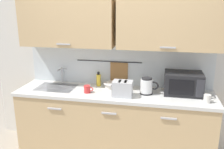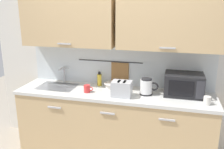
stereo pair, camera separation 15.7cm
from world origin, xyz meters
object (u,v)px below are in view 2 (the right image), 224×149
object	(u,v)px
mug_near_sink	(87,89)
mixing_bowl	(112,85)
toaster	(122,89)
dish_soap_bottle	(99,79)
mug_by_kettle	(207,101)
microwave	(184,84)
electric_kettle	(147,87)

from	to	relation	value
mug_near_sink	mixing_bowl	xyz separation A→B (m)	(0.26, 0.24, -0.00)
mixing_bowl	toaster	distance (m)	0.33
dish_soap_bottle	mug_near_sink	size ratio (longest dim) A/B	1.63
dish_soap_bottle	mug_by_kettle	bearing A→B (deg)	-14.32
microwave	electric_kettle	xyz separation A→B (m)	(-0.44, -0.10, -0.03)
mug_near_sink	electric_kettle	bearing A→B (deg)	8.51
microwave	mug_near_sink	world-z (taller)	microwave
dish_soap_bottle	mug_by_kettle	distance (m)	1.41
electric_kettle	mug_near_sink	size ratio (longest dim) A/B	1.89
microwave	mug_by_kettle	bearing A→B (deg)	-45.19
electric_kettle	dish_soap_bottle	world-z (taller)	electric_kettle
mug_near_sink	mug_by_kettle	distance (m)	1.43
mug_by_kettle	mixing_bowl	bearing A→B (deg)	166.42
microwave	mug_by_kettle	size ratio (longest dim) A/B	3.83
dish_soap_bottle	mixing_bowl	xyz separation A→B (m)	(0.19, -0.07, -0.04)
dish_soap_bottle	mug_near_sink	world-z (taller)	dish_soap_bottle
electric_kettle	dish_soap_bottle	distance (m)	0.69
mug_near_sink	mug_by_kettle	size ratio (longest dim) A/B	1.00
electric_kettle	mug_by_kettle	bearing A→B (deg)	-12.78
dish_soap_bottle	mug_by_kettle	world-z (taller)	dish_soap_bottle
microwave	toaster	world-z (taller)	microwave
mixing_bowl	electric_kettle	bearing A→B (deg)	-14.76
microwave	mug_near_sink	bearing A→B (deg)	-170.02
electric_kettle	mug_by_kettle	size ratio (longest dim) A/B	1.89
microwave	mixing_bowl	distance (m)	0.92
microwave	dish_soap_bottle	bearing A→B (deg)	175.22
mug_by_kettle	toaster	bearing A→B (deg)	179.02
mug_near_sink	mug_by_kettle	world-z (taller)	same
toaster	mug_by_kettle	world-z (taller)	toaster
mixing_bowl	mug_near_sink	bearing A→B (deg)	-138.37
mug_near_sink	mug_by_kettle	xyz separation A→B (m)	(1.43, -0.05, 0.00)
mug_near_sink	microwave	bearing A→B (deg)	9.98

